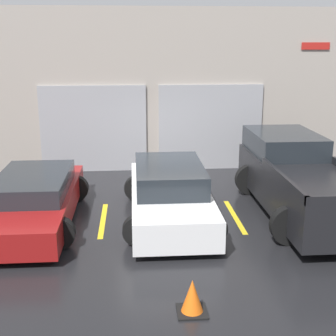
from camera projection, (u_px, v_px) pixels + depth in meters
ground_plane at (165, 199)px, 12.45m from camera, size 28.00×28.00×0.00m
shophouse_building at (158, 91)px, 14.95m from camera, size 17.98×0.68×5.08m
pickup_truck at (298, 179)px, 11.33m from camera, size 2.42×5.31×1.74m
sedan_white at (170, 194)px, 10.95m from camera, size 2.17×4.61×1.29m
sedan_side at (34, 199)px, 10.73m from camera, size 2.23×4.80×1.12m
parking_stripe_left at (103, 220)px, 10.96m from camera, size 0.12×2.20×0.01m
parking_stripe_centre at (235, 216)px, 11.19m from camera, size 0.12×2.20×0.01m
traffic_cone at (192, 298)px, 7.17m from camera, size 0.47×0.47×0.55m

